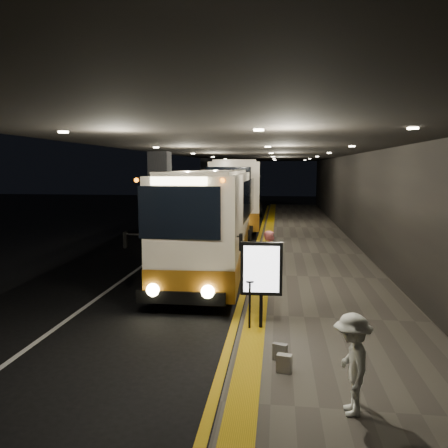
# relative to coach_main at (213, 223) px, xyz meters

# --- Properties ---
(ground) EXTENTS (90.00, 90.00, 0.00)m
(ground) POSITION_rel_coach_main_xyz_m (-0.95, -2.42, -1.70)
(ground) COLOR black
(lane_line_white) EXTENTS (0.12, 50.00, 0.01)m
(lane_line_white) POSITION_rel_coach_main_xyz_m (-2.75, 2.58, -1.69)
(lane_line_white) COLOR silver
(lane_line_white) RESTS_ON ground
(kerb_stripe_yellow) EXTENTS (0.18, 50.00, 0.01)m
(kerb_stripe_yellow) POSITION_rel_coach_main_xyz_m (1.40, 2.58, -1.69)
(kerb_stripe_yellow) COLOR gold
(kerb_stripe_yellow) RESTS_ON ground
(sidewalk) EXTENTS (4.50, 50.00, 0.15)m
(sidewalk) POSITION_rel_coach_main_xyz_m (3.80, 2.58, -1.62)
(sidewalk) COLOR #514C44
(sidewalk) RESTS_ON ground
(tactile_strip) EXTENTS (0.50, 50.00, 0.01)m
(tactile_strip) POSITION_rel_coach_main_xyz_m (1.90, 2.58, -1.54)
(tactile_strip) COLOR gold
(tactile_strip) RESTS_ON sidewalk
(terminal_wall) EXTENTS (0.10, 50.00, 6.00)m
(terminal_wall) POSITION_rel_coach_main_xyz_m (6.05, 2.58, 1.30)
(terminal_wall) COLOR black
(terminal_wall) RESTS_ON ground
(support_columns) EXTENTS (0.80, 24.80, 4.40)m
(support_columns) POSITION_rel_coach_main_xyz_m (-2.45, 1.58, 0.50)
(support_columns) COLOR black
(support_columns) RESTS_ON ground
(canopy) EXTENTS (9.00, 50.00, 0.40)m
(canopy) POSITION_rel_coach_main_xyz_m (1.55, 2.58, 2.90)
(canopy) COLOR black
(canopy) RESTS_ON support_columns
(coach_main) EXTENTS (2.75, 11.43, 3.54)m
(coach_main) POSITION_rel_coach_main_xyz_m (0.00, 0.00, 0.00)
(coach_main) COLOR beige
(coach_main) RESTS_ON ground
(coach_second) EXTENTS (3.26, 13.02, 4.06)m
(coach_second) POSITION_rel_coach_main_xyz_m (-0.20, 12.86, 0.25)
(coach_second) COLOR beige
(coach_second) RESTS_ON ground
(passenger_boarding) EXTENTS (0.54, 0.71, 1.73)m
(passenger_boarding) POSITION_rel_coach_main_xyz_m (2.19, -3.05, -0.68)
(passenger_boarding) COLOR #CB5E61
(passenger_boarding) RESTS_ON sidewalk
(passenger_waiting_white) EXTENTS (0.47, 0.98, 1.51)m
(passenger_waiting_white) POSITION_rel_coach_main_xyz_m (3.50, -9.74, -0.79)
(passenger_waiting_white) COLOR white
(passenger_waiting_white) RESTS_ON sidewalk
(bag_polka) EXTENTS (0.29, 0.20, 0.33)m
(bag_polka) POSITION_rel_coach_main_xyz_m (2.47, -8.10, -1.38)
(bag_polka) COLOR black
(bag_polka) RESTS_ON sidewalk
(bag_plain) EXTENTS (0.28, 0.20, 0.32)m
(bag_plain) POSITION_rel_coach_main_xyz_m (2.55, -8.55, -1.39)
(bag_plain) COLOR #B5B0A9
(bag_plain) RESTS_ON sidewalk
(info_sign) EXTENTS (0.93, 0.16, 1.97)m
(info_sign) POSITION_rel_coach_main_xyz_m (2.05, -6.44, -0.22)
(info_sign) COLOR black
(info_sign) RESTS_ON sidewalk
(stanchion_post) EXTENTS (0.05, 0.05, 1.09)m
(stanchion_post) POSITION_rel_coach_main_xyz_m (1.80, -6.51, -1.00)
(stanchion_post) COLOR black
(stanchion_post) RESTS_ON sidewalk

